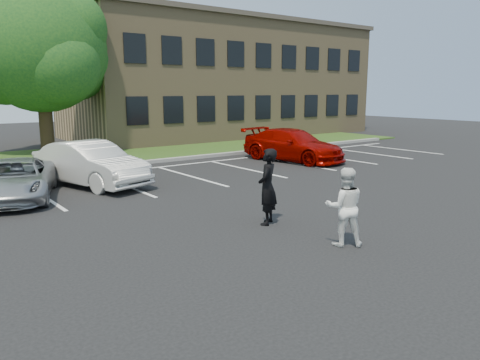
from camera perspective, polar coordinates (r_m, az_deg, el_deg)
name	(u,v)px	position (r m, az deg, el deg)	size (l,w,h in m)	color
ground_plane	(267,241)	(10.65, 3.27, -7.44)	(90.00, 90.00, 0.00)	black
curb	(85,168)	(21.01, -18.37, 1.39)	(40.00, 0.30, 0.15)	gray
grass_strip	(57,158)	(24.81, -21.36, 2.49)	(44.00, 8.00, 0.08)	#2A4319
stall_lines	(147,176)	(18.75, -11.28, 0.43)	(34.00, 5.36, 0.01)	white
office_building	(221,79)	(36.12, -2.36, 12.19)	(22.40, 10.40, 8.30)	#927B55
tree	(42,50)	(26.72, -23.03, 14.36)	(7.80, 7.20, 8.80)	black
man_black_suit	(267,187)	(11.74, 3.37, -0.84)	(0.70, 0.46, 1.93)	black
man_white_shirt	(344,207)	(10.38, 12.62, -3.22)	(0.84, 0.65, 1.73)	white
car_silver_minivan	(16,180)	(16.01, -25.65, 0.02)	(2.06, 4.48, 1.24)	#A4A6AB
car_white_sedan	(91,164)	(17.32, -17.75, 1.88)	(1.66, 4.77, 1.57)	silver
car_red_compact	(293,145)	(22.56, 6.47, 4.25)	(2.13, 5.24, 1.52)	#910500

